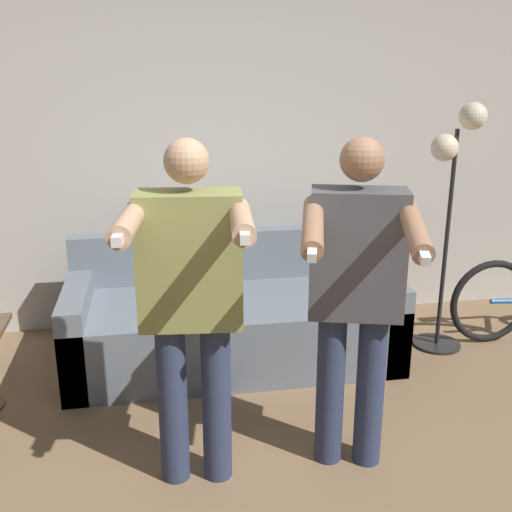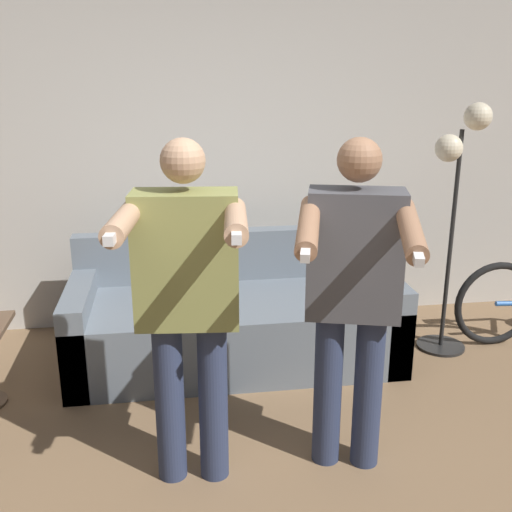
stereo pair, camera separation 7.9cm
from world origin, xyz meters
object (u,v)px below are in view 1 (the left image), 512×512
Objects in this scene: person_left at (191,296)px; cat at (145,224)px; floor_lamp at (454,177)px; couch at (232,321)px; person_right at (356,288)px.

cat is (-0.21, 1.62, -0.06)m from person_left.
person_left is at bearing -147.33° from floor_lamp.
person_right is at bearing -71.47° from couch.
person_right is 1.89m from cat.
person_right is at bearing -58.81° from cat.
couch is 0.91m from cat.
person_right is 3.93× the size of cat.
person_right reaches higher than cat.
cat is (-0.98, 1.62, -0.05)m from person_right.
floor_lamp is (1.50, -0.07, 0.96)m from couch.
cat is (-0.56, 0.36, 0.62)m from couch.
couch is 1.33× the size of person_right.
person_right is (0.77, 0.00, -0.01)m from person_left.
floor_lamp reaches higher than person_left.
couch is at bearing 124.10° from person_right.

